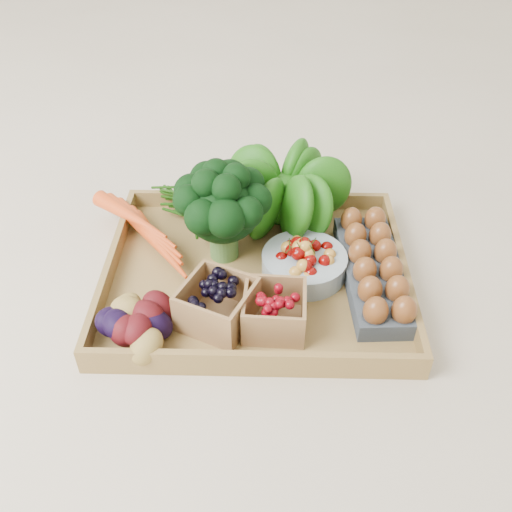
{
  "coord_description": "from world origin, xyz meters",
  "views": [
    {
      "loc": [
        0.02,
        -0.79,
        0.73
      ],
      "look_at": [
        0.0,
        0.0,
        0.06
      ],
      "focal_mm": 40.0,
      "sensor_mm": 36.0,
      "label": 1
    }
  ],
  "objects_px": {
    "broccoli": "(223,225)",
    "cherry_bowl": "(304,264)",
    "egg_carton": "(373,274)",
    "tray": "(256,277)"
  },
  "relations": [
    {
      "from": "egg_carton",
      "to": "tray",
      "type": "bearing_deg",
      "value": 173.69
    },
    {
      "from": "tray",
      "to": "cherry_bowl",
      "type": "relative_size",
      "value": 3.5
    },
    {
      "from": "tray",
      "to": "egg_carton",
      "type": "bearing_deg",
      "value": -3.15
    },
    {
      "from": "broccoli",
      "to": "egg_carton",
      "type": "height_order",
      "value": "broccoli"
    },
    {
      "from": "broccoli",
      "to": "cherry_bowl",
      "type": "bearing_deg",
      "value": -17.73
    },
    {
      "from": "broccoli",
      "to": "egg_carton",
      "type": "relative_size",
      "value": 0.61
    },
    {
      "from": "cherry_bowl",
      "to": "egg_carton",
      "type": "bearing_deg",
      "value": -8.8
    },
    {
      "from": "tray",
      "to": "broccoli",
      "type": "xyz_separation_m",
      "value": [
        -0.06,
        0.06,
        0.08
      ]
    },
    {
      "from": "cherry_bowl",
      "to": "egg_carton",
      "type": "relative_size",
      "value": 0.53
    },
    {
      "from": "broccoli",
      "to": "cherry_bowl",
      "type": "relative_size",
      "value": 1.15
    }
  ]
}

